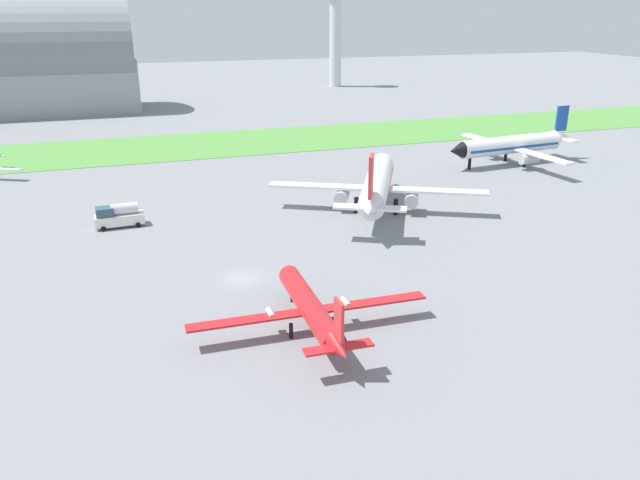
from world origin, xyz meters
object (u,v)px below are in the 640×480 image
(airplane_midfield_jet, at_px, (377,185))
(control_tower, at_px, (336,27))
(fuel_truck_near_gate, at_px, (118,216))
(airplane_parked_jet_far, at_px, (512,145))
(airplane_foreground_turboprop, at_px, (311,307))

(airplane_midfield_jet, distance_m, control_tower, 156.78)
(airplane_midfield_jet, xyz_separation_m, fuel_truck_near_gate, (-36.32, 5.23, -2.49))
(airplane_parked_jet_far, relative_size, fuel_truck_near_gate, 4.50)
(airplane_midfield_jet, relative_size, fuel_truck_near_gate, 4.46)
(fuel_truck_near_gate, xyz_separation_m, control_tower, (84.53, 142.91, 20.13))
(fuel_truck_near_gate, height_order, control_tower, control_tower)
(airplane_parked_jet_far, distance_m, control_tower, 131.12)
(airplane_foreground_turboprop, distance_m, airplane_midfield_jet, 37.71)
(airplane_midfield_jet, distance_m, airplane_parked_jet_far, 41.11)
(airplane_midfield_jet, distance_m, fuel_truck_near_gate, 36.78)
(airplane_midfield_jet, relative_size, airplane_parked_jet_far, 0.99)
(airplane_foreground_turboprop, xyz_separation_m, airplane_parked_jet_far, (57.15, 50.33, 1.26))
(control_tower, bearing_deg, airplane_midfield_jet, -108.03)
(airplane_foreground_turboprop, relative_size, fuel_truck_near_gate, 3.47)
(airplane_midfield_jet, bearing_deg, control_tower, 9.86)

